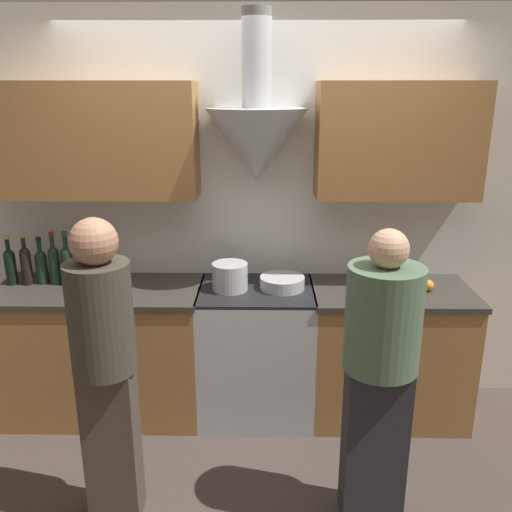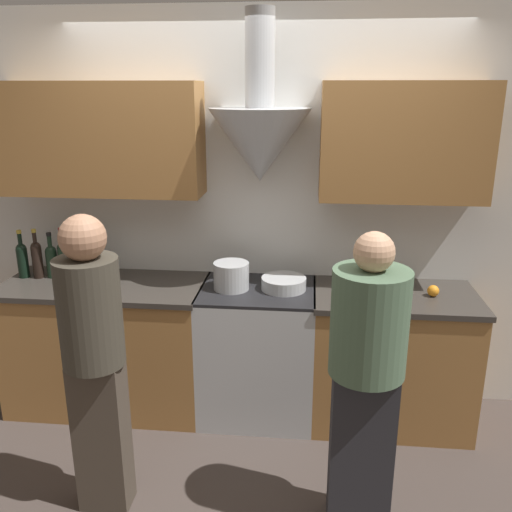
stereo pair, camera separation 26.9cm
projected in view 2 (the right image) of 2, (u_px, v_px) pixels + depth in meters
ground_plane at (252, 440)px, 3.39m from camera, size 12.00×12.00×0.00m
wall_back at (254, 189)px, 3.53m from camera, size 8.40×0.63×2.60m
counter_left at (109, 344)px, 3.68m from camera, size 1.32×0.62×0.89m
counter_right at (391, 358)px, 3.49m from camera, size 1.02×0.62×0.89m
stove_range at (258, 351)px, 3.58m from camera, size 0.74×0.60×0.89m
wine_bottle_0 at (22, 258)px, 3.62m from camera, size 0.07×0.07×0.33m
wine_bottle_1 at (37, 258)px, 3.61m from camera, size 0.07×0.07×0.34m
wine_bottle_2 at (52, 259)px, 3.63m from camera, size 0.08×0.08×0.31m
wine_bottle_3 at (64, 258)px, 3.60m from camera, size 0.07×0.07×0.35m
wine_bottle_4 at (76, 259)px, 3.58m from camera, size 0.08×0.08×0.36m
wine_bottle_5 at (92, 260)px, 3.58m from camera, size 0.08×0.08×0.34m
stock_pot at (231, 276)px, 3.42m from camera, size 0.22×0.22×0.17m
mixing_bowl at (284, 283)px, 3.43m from camera, size 0.28×0.28×0.08m
orange_fruit at (433, 291)px, 3.31m from camera, size 0.07×0.07×0.07m
person_foreground_left at (94, 353)px, 2.62m from camera, size 0.30×0.30×1.57m
person_foreground_right at (366, 375)px, 2.52m from camera, size 0.35×0.35×1.52m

